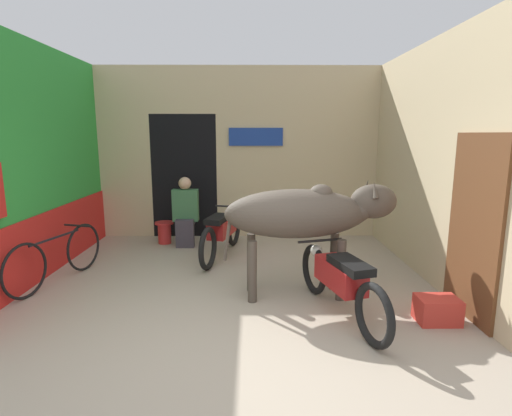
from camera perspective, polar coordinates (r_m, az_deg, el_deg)
The scene contains 11 objects.
ground_plane at distance 3.98m, azimuth -4.65°, elevation -20.13°, with size 30.00×30.00×0.00m, color tan.
wall_left_shopfront at distance 6.40m, azimuth -29.30°, elevation 5.31°, with size 0.25×4.40×3.30m.
wall_back_with_doorway at distance 8.14m, azimuth -5.55°, elevation 6.55°, with size 5.42×0.93×3.30m.
wall_right_with_door at distance 6.12m, azimuth 23.95°, elevation 5.87°, with size 0.22×4.40×3.30m.
cow at distance 4.96m, azimuth 7.19°, elevation -0.87°, with size 2.16×0.71×1.48m.
motorcycle_near at distance 4.62m, azimuth 11.92°, elevation -9.95°, with size 0.74×1.96×0.75m.
motorcycle_far at distance 6.67m, azimuth -4.88°, elevation -3.24°, with size 0.70×2.01×0.77m.
bicycle at distance 6.15m, azimuth -26.52°, elevation -6.29°, with size 0.59×1.75×0.72m.
shopkeeper_seated at distance 7.36m, azimuth -10.06°, elevation -0.36°, with size 0.46×0.34×1.26m.
plastic_stool at distance 7.68m, azimuth -12.94°, elevation -3.34°, with size 0.34×0.34×0.41m.
crate at distance 4.91m, azimuth 24.47°, elevation -13.10°, with size 0.44×0.32×0.28m.
Camera 1 is at (0.27, -3.42, 2.03)m, focal length 28.00 mm.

